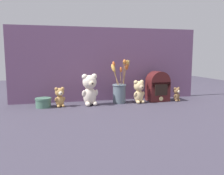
{
  "coord_description": "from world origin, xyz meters",
  "views": [
    {
      "loc": [
        -0.43,
        -1.7,
        0.37
      ],
      "look_at": [
        0.0,
        0.02,
        0.12
      ],
      "focal_mm": 38.0,
      "sensor_mm": 36.0,
      "label": 1
    }
  ],
  "objects_px": {
    "teddy_bear_large": "(90,89)",
    "teddy_bear_medium": "(139,91)",
    "teddy_bear_tiny": "(177,94)",
    "decorative_tin_tall": "(43,103)",
    "flower_vase": "(120,90)",
    "vintage_radio": "(158,86)",
    "teddy_bear_small": "(60,97)"
  },
  "relations": [
    {
      "from": "teddy_bear_small",
      "to": "flower_vase",
      "type": "distance_m",
      "value": 0.45
    },
    {
      "from": "teddy_bear_medium",
      "to": "teddy_bear_tiny",
      "type": "xyz_separation_m",
      "value": [
        0.32,
        -0.0,
        -0.03
      ]
    },
    {
      "from": "teddy_bear_tiny",
      "to": "decorative_tin_tall",
      "type": "height_order",
      "value": "teddy_bear_tiny"
    },
    {
      "from": "teddy_bear_tiny",
      "to": "flower_vase",
      "type": "xyz_separation_m",
      "value": [
        -0.46,
        0.04,
        0.04
      ]
    },
    {
      "from": "vintage_radio",
      "to": "teddy_bear_medium",
      "type": "bearing_deg",
      "value": -165.02
    },
    {
      "from": "teddy_bear_large",
      "to": "teddy_bear_tiny",
      "type": "height_order",
      "value": "teddy_bear_large"
    },
    {
      "from": "vintage_radio",
      "to": "decorative_tin_tall",
      "type": "distance_m",
      "value": 0.89
    },
    {
      "from": "teddy_bear_large",
      "to": "flower_vase",
      "type": "distance_m",
      "value": 0.24
    },
    {
      "from": "teddy_bear_large",
      "to": "flower_vase",
      "type": "relative_size",
      "value": 0.69
    },
    {
      "from": "teddy_bear_medium",
      "to": "decorative_tin_tall",
      "type": "xyz_separation_m",
      "value": [
        -0.71,
        0.02,
        -0.06
      ]
    },
    {
      "from": "teddy_bear_tiny",
      "to": "teddy_bear_small",
      "type": "bearing_deg",
      "value": 179.38
    },
    {
      "from": "vintage_radio",
      "to": "decorative_tin_tall",
      "type": "xyz_separation_m",
      "value": [
        -0.89,
        -0.03,
        -0.08
      ]
    },
    {
      "from": "teddy_bear_small",
      "to": "vintage_radio",
      "type": "xyz_separation_m",
      "value": [
        0.77,
        0.04,
        0.04
      ]
    },
    {
      "from": "flower_vase",
      "to": "decorative_tin_tall",
      "type": "xyz_separation_m",
      "value": [
        -0.57,
        -0.02,
        -0.07
      ]
    },
    {
      "from": "teddy_bear_tiny",
      "to": "decorative_tin_tall",
      "type": "distance_m",
      "value": 1.03
    },
    {
      "from": "flower_vase",
      "to": "teddy_bear_small",
      "type": "bearing_deg",
      "value": -175.61
    },
    {
      "from": "teddy_bear_large",
      "to": "flower_vase",
      "type": "height_order",
      "value": "flower_vase"
    },
    {
      "from": "flower_vase",
      "to": "teddy_bear_tiny",
      "type": "bearing_deg",
      "value": -5.5
    },
    {
      "from": "teddy_bear_tiny",
      "to": "vintage_radio",
      "type": "height_order",
      "value": "vintage_radio"
    },
    {
      "from": "teddy_bear_tiny",
      "to": "vintage_radio",
      "type": "bearing_deg",
      "value": 160.18
    },
    {
      "from": "teddy_bear_small",
      "to": "decorative_tin_tall",
      "type": "distance_m",
      "value": 0.12
    },
    {
      "from": "teddy_bear_tiny",
      "to": "flower_vase",
      "type": "bearing_deg",
      "value": 174.5
    },
    {
      "from": "teddy_bear_small",
      "to": "flower_vase",
      "type": "height_order",
      "value": "flower_vase"
    },
    {
      "from": "flower_vase",
      "to": "teddy_bear_medium",
      "type": "bearing_deg",
      "value": -15.88
    },
    {
      "from": "teddy_bear_small",
      "to": "vintage_radio",
      "type": "height_order",
      "value": "vintage_radio"
    },
    {
      "from": "teddy_bear_large",
      "to": "teddy_bear_medium",
      "type": "xyz_separation_m",
      "value": [
        0.38,
        -0.01,
        -0.03
      ]
    },
    {
      "from": "vintage_radio",
      "to": "decorative_tin_tall",
      "type": "relative_size",
      "value": 2.12
    },
    {
      "from": "teddy_bear_small",
      "to": "vintage_radio",
      "type": "distance_m",
      "value": 0.77
    },
    {
      "from": "teddy_bear_large",
      "to": "decorative_tin_tall",
      "type": "bearing_deg",
      "value": 178.02
    },
    {
      "from": "flower_vase",
      "to": "decorative_tin_tall",
      "type": "bearing_deg",
      "value": -178.04
    },
    {
      "from": "teddy_bear_medium",
      "to": "vintage_radio",
      "type": "relative_size",
      "value": 0.74
    },
    {
      "from": "teddy_bear_large",
      "to": "vintage_radio",
      "type": "bearing_deg",
      "value": 3.85
    }
  ]
}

